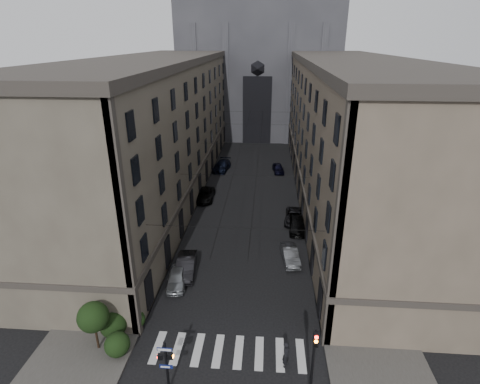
% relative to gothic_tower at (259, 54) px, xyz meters
% --- Properties ---
extents(sidewalk_left, '(7.00, 80.00, 0.15)m').
position_rel_gothic_tower_xyz_m(sidewalk_left, '(-10.50, -38.96, -17.72)').
color(sidewalk_left, '#383533').
rests_on(sidewalk_left, ground).
extents(sidewalk_right, '(7.00, 80.00, 0.15)m').
position_rel_gothic_tower_xyz_m(sidewalk_right, '(10.50, -38.96, -17.72)').
color(sidewalk_right, '#383533').
rests_on(sidewalk_right, ground).
extents(zebra_crossing, '(11.00, 3.20, 0.01)m').
position_rel_gothic_tower_xyz_m(zebra_crossing, '(0.00, -69.96, -17.79)').
color(zebra_crossing, beige).
rests_on(zebra_crossing, ground).
extents(building_left, '(13.60, 60.60, 18.85)m').
position_rel_gothic_tower_xyz_m(building_left, '(-13.44, -38.96, -8.45)').
color(building_left, '#4D463B').
rests_on(building_left, ground).
extents(building_right, '(13.60, 60.60, 18.85)m').
position_rel_gothic_tower_xyz_m(building_right, '(13.44, -38.96, -8.45)').
color(building_right, brown).
rests_on(building_right, ground).
extents(gothic_tower, '(35.00, 23.00, 58.00)m').
position_rel_gothic_tower_xyz_m(gothic_tower, '(0.00, 0.00, 0.00)').
color(gothic_tower, '#2D2D33').
rests_on(gothic_tower, ground).
extents(pedestrian_signal_left, '(1.02, 0.38, 4.00)m').
position_rel_gothic_tower_xyz_m(pedestrian_signal_left, '(-3.51, -73.46, -15.48)').
color(pedestrian_signal_left, black).
rests_on(pedestrian_signal_left, ground).
extents(traffic_light_right, '(0.34, 0.50, 5.20)m').
position_rel_gothic_tower_xyz_m(traffic_light_right, '(5.60, -73.04, -14.51)').
color(traffic_light_right, black).
rests_on(traffic_light_right, ground).
extents(shrub_cluster, '(3.90, 4.40, 3.90)m').
position_rel_gothic_tower_xyz_m(shrub_cluster, '(-8.72, -69.95, -16.00)').
color(shrub_cluster, black).
rests_on(shrub_cluster, sidewalk_left).
extents(tram_wires, '(14.00, 60.00, 0.43)m').
position_rel_gothic_tower_xyz_m(tram_wires, '(0.00, -39.33, -10.55)').
color(tram_wires, black).
rests_on(tram_wires, ground).
extents(car_left_near, '(2.19, 4.38, 1.43)m').
position_rel_gothic_tower_xyz_m(car_left_near, '(-5.56, -62.35, -17.08)').
color(car_left_near, gray).
rests_on(car_left_near, ground).
extents(car_left_midnear, '(2.18, 5.08, 1.63)m').
position_rel_gothic_tower_xyz_m(car_left_midnear, '(-5.08, -60.50, -16.98)').
color(car_left_midnear, black).
rests_on(car_left_midnear, ground).
extents(car_left_midfar, '(2.53, 5.34, 1.47)m').
position_rel_gothic_tower_xyz_m(car_left_midfar, '(-6.20, -42.59, -17.06)').
color(car_left_midfar, black).
rests_on(car_left_midfar, ground).
extents(car_left_far, '(3.00, 5.82, 1.62)m').
position_rel_gothic_tower_xyz_m(car_left_far, '(-5.35, -29.79, -16.99)').
color(car_left_far, black).
rests_on(car_left_far, ground).
extents(car_right_near, '(2.06, 4.48, 1.42)m').
position_rel_gothic_tower_xyz_m(car_right_near, '(5.04, -57.58, -17.09)').
color(car_right_near, slate).
rests_on(car_right_near, ground).
extents(car_right_midnear, '(2.82, 5.26, 1.41)m').
position_rel_gothic_tower_xyz_m(car_right_midnear, '(6.01, -48.65, -17.10)').
color(car_right_midnear, black).
rests_on(car_right_midnear, ground).
extents(car_right_midfar, '(2.03, 4.96, 1.44)m').
position_rel_gothic_tower_xyz_m(car_right_midfar, '(6.20, -50.73, -17.08)').
color(car_right_midfar, black).
rests_on(car_right_midfar, ground).
extents(car_right_far, '(2.19, 4.38, 1.43)m').
position_rel_gothic_tower_xyz_m(car_right_far, '(4.34, -30.07, -17.08)').
color(car_right_far, black).
rests_on(car_right_far, ground).
extents(pedestrian, '(0.73, 0.86, 2.01)m').
position_rel_gothic_tower_xyz_m(pedestrian, '(4.12, -70.94, -16.79)').
color(pedestrian, black).
rests_on(pedestrian, ground).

